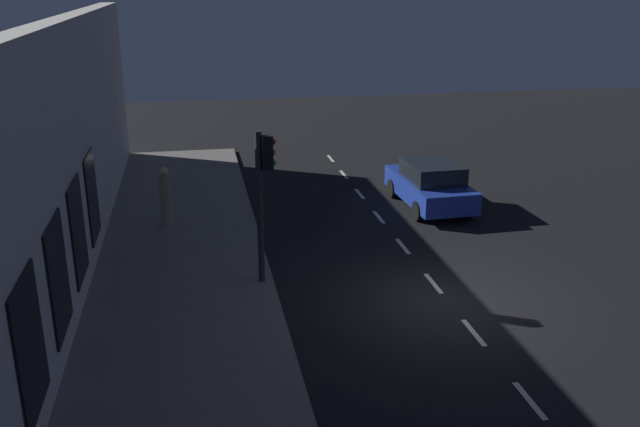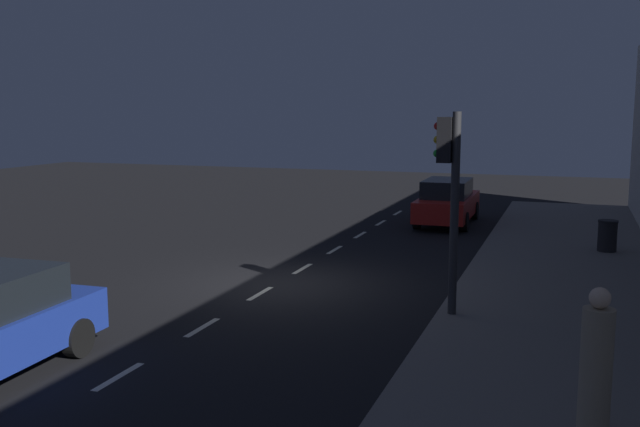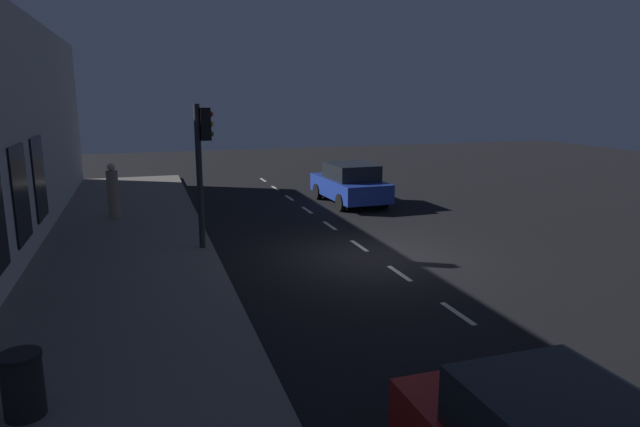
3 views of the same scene
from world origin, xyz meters
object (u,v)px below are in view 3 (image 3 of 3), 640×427
object	(u,v)px
traffic_light	(202,154)
trash_bin	(23,385)
parked_car_0	(350,184)
pedestrian_0	(113,193)

from	to	relation	value
traffic_light	trash_bin	distance (m)	8.36
parked_car_0	pedestrian_0	bearing A→B (deg)	-178.07
trash_bin	pedestrian_0	bearing A→B (deg)	-92.93
traffic_light	pedestrian_0	bearing A→B (deg)	-61.71
traffic_light	parked_car_0	size ratio (longest dim) A/B	0.92
parked_car_0	trash_bin	xyz separation A→B (m)	(9.27, 12.73, -0.21)
parked_car_0	pedestrian_0	distance (m)	8.67
traffic_light	trash_bin	bearing A→B (deg)	67.23
traffic_light	parked_car_0	xyz separation A→B (m)	(-6.14, -5.27, -1.89)
pedestrian_0	parked_car_0	bearing A→B (deg)	-131.27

